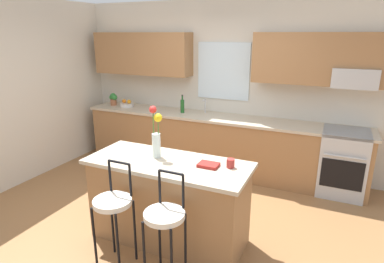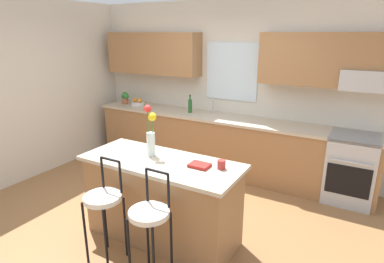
# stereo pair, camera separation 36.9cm
# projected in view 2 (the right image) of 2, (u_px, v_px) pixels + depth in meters

# --- Properties ---
(ground_plane) EXTENTS (14.00, 14.00, 0.00)m
(ground_plane) POSITION_uv_depth(u_px,v_px,m) (163.00, 220.00, 3.92)
(ground_plane) COLOR olive
(wall_left) EXTENTS (0.12, 4.60, 2.70)m
(wall_left) POSITION_uv_depth(u_px,v_px,m) (36.00, 89.00, 5.00)
(wall_left) COLOR beige
(wall_left) RESTS_ON ground
(back_wall_assembly) EXTENTS (5.60, 0.50, 2.70)m
(back_wall_assembly) POSITION_uv_depth(u_px,v_px,m) (233.00, 77.00, 5.11)
(back_wall_assembly) COLOR beige
(back_wall_assembly) RESTS_ON ground
(counter_run) EXTENTS (4.56, 0.64, 0.92)m
(counter_run) POSITION_uv_depth(u_px,v_px,m) (222.00, 144.00, 5.20)
(counter_run) COLOR #996B42
(counter_run) RESTS_ON ground
(sink_faucet) EXTENTS (0.02, 0.13, 0.23)m
(sink_faucet) POSITION_uv_depth(u_px,v_px,m) (213.00, 105.00, 5.26)
(sink_faucet) COLOR #B7BABC
(sink_faucet) RESTS_ON counter_run
(oven_range) EXTENTS (0.60, 0.64, 0.92)m
(oven_range) POSITION_uv_depth(u_px,v_px,m) (351.00, 168.00, 4.28)
(oven_range) COLOR #B7BABC
(oven_range) RESTS_ON ground
(kitchen_island) EXTENTS (1.71, 0.71, 0.92)m
(kitchen_island) POSITION_uv_depth(u_px,v_px,m) (162.00, 200.00, 3.47)
(kitchen_island) COLOR #996B42
(kitchen_island) RESTS_ON ground
(bar_stool_near) EXTENTS (0.36, 0.36, 1.04)m
(bar_stool_near) POSITION_uv_depth(u_px,v_px,m) (104.00, 202.00, 3.07)
(bar_stool_near) COLOR black
(bar_stool_near) RESTS_ON ground
(bar_stool_middle) EXTENTS (0.36, 0.36, 1.04)m
(bar_stool_middle) POSITION_uv_depth(u_px,v_px,m) (150.00, 218.00, 2.81)
(bar_stool_middle) COLOR black
(bar_stool_middle) RESTS_ON ground
(flower_vase) EXTENTS (0.14, 0.09, 0.55)m
(flower_vase) POSITION_uv_depth(u_px,v_px,m) (151.00, 134.00, 3.39)
(flower_vase) COLOR silver
(flower_vase) RESTS_ON kitchen_island
(mug_ceramic) EXTENTS (0.08, 0.08, 0.09)m
(mug_ceramic) POSITION_uv_depth(u_px,v_px,m) (221.00, 164.00, 3.11)
(mug_ceramic) COLOR #A52D28
(mug_ceramic) RESTS_ON kitchen_island
(cookbook) EXTENTS (0.20, 0.15, 0.03)m
(cookbook) POSITION_uv_depth(u_px,v_px,m) (200.00, 165.00, 3.17)
(cookbook) COLOR maroon
(cookbook) RESTS_ON kitchen_island
(fruit_bowl_oranges) EXTENTS (0.24, 0.24, 0.13)m
(fruit_bowl_oranges) POSITION_uv_depth(u_px,v_px,m) (138.00, 103.00, 5.87)
(fruit_bowl_oranges) COLOR silver
(fruit_bowl_oranges) RESTS_ON counter_run
(bottle_olive_oil) EXTENTS (0.06, 0.06, 0.30)m
(bottle_olive_oil) POSITION_uv_depth(u_px,v_px,m) (190.00, 106.00, 5.31)
(bottle_olive_oil) COLOR #1E5923
(bottle_olive_oil) RESTS_ON counter_run
(potted_plant_small) EXTENTS (0.17, 0.11, 0.22)m
(potted_plant_small) POSITION_uv_depth(u_px,v_px,m) (125.00, 97.00, 5.98)
(potted_plant_small) COLOR #9E5B3D
(potted_plant_small) RESTS_ON counter_run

